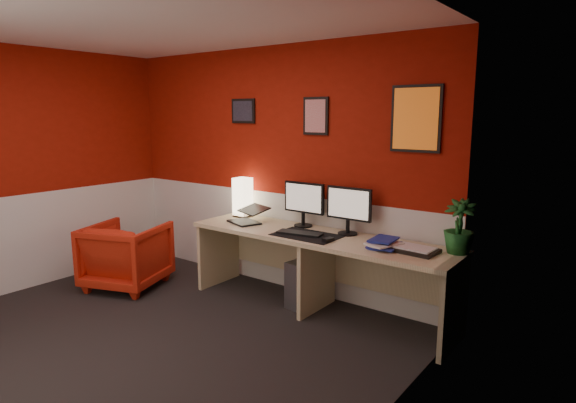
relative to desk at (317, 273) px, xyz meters
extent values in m
cube|color=black|center=(-0.79, -1.41, -0.36)|extent=(4.00, 3.50, 0.01)
cube|color=white|center=(-0.79, -1.41, 2.13)|extent=(4.00, 3.50, 0.01)
cube|color=maroon|center=(-0.79, 0.34, 0.89)|extent=(4.00, 0.01, 2.50)
cube|color=maroon|center=(-2.79, -1.41, 0.89)|extent=(0.01, 3.50, 2.50)
cube|color=maroon|center=(1.21, -1.41, 0.89)|extent=(0.01, 3.50, 2.50)
cube|color=silver|center=(-0.79, 0.34, 0.14)|extent=(4.00, 0.01, 1.00)
cube|color=silver|center=(-2.78, -1.41, 0.14)|extent=(0.01, 3.50, 1.00)
cube|color=silver|center=(1.21, -1.41, 0.14)|extent=(0.01, 3.50, 1.00)
cube|color=tan|center=(0.00, 0.00, 0.00)|extent=(2.60, 0.65, 0.73)
cube|color=#FFE5B2|center=(-1.09, 0.19, 0.56)|extent=(0.16, 0.16, 0.40)
cube|color=black|center=(-0.86, -0.04, 0.47)|extent=(0.39, 0.33, 0.22)
cube|color=black|center=(-0.30, 0.20, 0.66)|extent=(0.45, 0.06, 0.58)
cube|color=black|center=(0.21, 0.19, 0.66)|extent=(0.45, 0.06, 0.58)
cube|color=black|center=(-0.06, -0.08, 0.37)|extent=(0.60, 0.38, 0.01)
cube|color=black|center=(-0.14, -0.09, 0.38)|extent=(0.44, 0.22, 0.02)
cube|color=black|center=(0.21, -0.15, 0.39)|extent=(0.08, 0.11, 0.03)
imported|color=navy|center=(0.57, -0.02, 0.38)|extent=(0.25, 0.32, 0.03)
imported|color=silver|center=(0.59, -0.02, 0.40)|extent=(0.28, 0.33, 0.02)
imported|color=navy|center=(0.57, -0.02, 0.43)|extent=(0.21, 0.27, 0.02)
cube|color=black|center=(0.93, 0.00, 0.38)|extent=(0.37, 0.28, 0.03)
imported|color=#19591E|center=(1.21, 0.18, 0.58)|extent=(0.27, 0.27, 0.43)
cube|color=#99999E|center=(-0.15, 0.07, -0.14)|extent=(0.26, 0.47, 0.45)
imported|color=red|center=(-1.98, -0.67, -0.02)|extent=(0.95, 0.96, 0.69)
cube|color=black|center=(-1.18, 0.33, 1.49)|extent=(0.32, 0.02, 0.26)
cube|color=red|center=(-0.25, 0.33, 1.44)|extent=(0.28, 0.02, 0.36)
cube|color=orange|center=(0.76, 0.33, 1.42)|extent=(0.44, 0.02, 0.56)
camera|label=1|loc=(2.35, -3.59, 1.46)|focal=30.11mm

